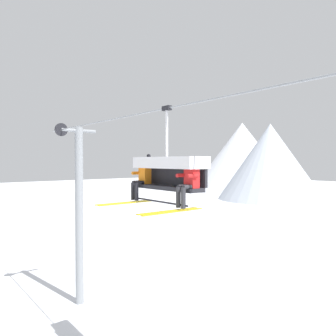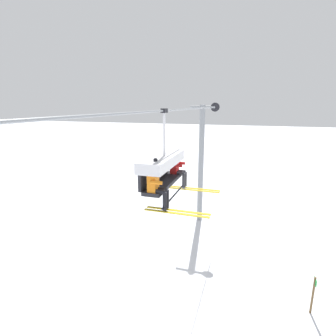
# 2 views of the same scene
# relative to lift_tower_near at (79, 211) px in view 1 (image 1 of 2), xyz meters

# --- Properties ---
(mountain_peak_west) EXTENTS (22.31, 22.31, 14.81)m
(mountain_peak_west) POSITION_rel_lift_tower_near_xyz_m (-31.63, 51.30, 3.19)
(mountain_peak_west) COLOR white
(mountain_peak_west) RESTS_ON ground_plane
(mountain_peak_central) EXTENTS (17.38, 17.38, 12.78)m
(mountain_peak_central) POSITION_rel_lift_tower_near_xyz_m (-18.26, 41.91, 2.18)
(mountain_peak_central) COLOR silver
(mountain_peak_central) RESTS_ON ground_plane
(lift_tower_near) EXTENTS (0.36, 1.88, 8.09)m
(lift_tower_near) POSITION_rel_lift_tower_near_xyz_m (0.00, 0.00, 0.00)
(lift_tower_near) COLOR gray
(lift_tower_near) RESTS_ON ground_plane
(lift_cable) EXTENTS (19.54, 0.05, 0.05)m
(lift_cable) POSITION_rel_lift_tower_near_xyz_m (8.77, -0.78, 3.60)
(lift_cable) COLOR gray
(chairlift_chair) EXTENTS (2.36, 0.74, 2.47)m
(chairlift_chair) POSITION_rel_lift_tower_near_xyz_m (7.35, -0.71, 2.06)
(chairlift_chair) COLOR #232328
(skier_orange) EXTENTS (0.48, 1.70, 1.34)m
(skier_orange) POSITION_rel_lift_tower_near_xyz_m (6.38, -0.92, 1.78)
(skier_orange) COLOR orange
(skier_red) EXTENTS (0.46, 1.70, 1.23)m
(skier_red) POSITION_rel_lift_tower_near_xyz_m (8.31, -0.93, 1.76)
(skier_red) COLOR red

